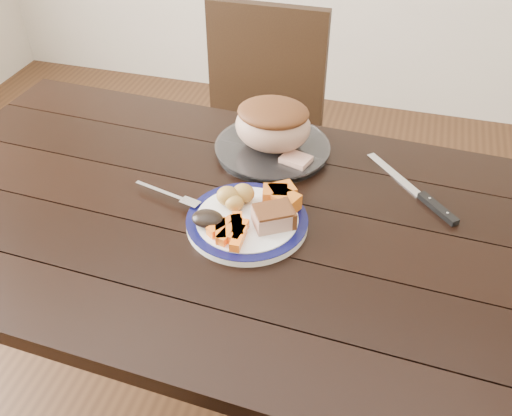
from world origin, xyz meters
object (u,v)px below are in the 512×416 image
(pork_slice, at_px, (273,218))
(roast_joint, at_px, (273,126))
(dinner_plate, at_px, (247,222))
(carving_knife, at_px, (426,199))
(chair_far, at_px, (257,129))
(fork, at_px, (172,196))
(dining_table, at_px, (226,244))
(serving_platter, at_px, (272,150))

(pork_slice, xyz_separation_m, roast_joint, (-0.08, 0.30, 0.04))
(dinner_plate, height_order, pork_slice, pork_slice)
(roast_joint, xyz_separation_m, carving_knife, (0.40, -0.10, -0.07))
(chair_far, bearing_deg, fork, 90.16)
(roast_joint, bearing_deg, chair_far, 110.37)
(pork_slice, relative_size, carving_knife, 0.33)
(pork_slice, height_order, roast_joint, roast_joint)
(dinner_plate, xyz_separation_m, fork, (-0.19, 0.03, 0.01))
(dining_table, height_order, chair_far, chair_far)
(serving_platter, bearing_deg, pork_slice, -75.14)
(fork, bearing_deg, dinner_plate, 5.73)
(dinner_plate, xyz_separation_m, carving_knife, (0.38, 0.20, -0.00))
(chair_far, relative_size, serving_platter, 3.18)
(serving_platter, xyz_separation_m, fork, (-0.17, -0.27, 0.01))
(roast_joint, relative_size, carving_knife, 0.78)
(pork_slice, bearing_deg, serving_platter, 104.86)
(dinner_plate, bearing_deg, dining_table, 159.48)
(dinner_plate, height_order, roast_joint, roast_joint)
(dinner_plate, xyz_separation_m, roast_joint, (-0.02, 0.30, 0.07))
(pork_slice, distance_m, fork, 0.25)
(fork, bearing_deg, roast_joint, 71.78)
(chair_far, height_order, pork_slice, chair_far)
(chair_far, xyz_separation_m, fork, (0.00, -0.73, 0.25))
(dining_table, distance_m, chair_far, 0.76)
(dinner_plate, distance_m, roast_joint, 0.31)
(serving_platter, bearing_deg, fork, -122.27)
(fork, bearing_deg, carving_knife, 30.48)
(dinner_plate, bearing_deg, fork, 171.68)
(serving_platter, relative_size, pork_slice, 3.55)
(dinner_plate, bearing_deg, carving_knife, 27.36)
(chair_far, height_order, roast_joint, chair_far)
(serving_platter, height_order, fork, fork)
(dining_table, bearing_deg, roast_joint, 81.81)
(serving_platter, distance_m, roast_joint, 0.07)
(pork_slice, distance_m, carving_knife, 0.38)
(dinner_plate, height_order, serving_platter, serving_platter)
(chair_far, xyz_separation_m, carving_knife, (0.57, -0.56, 0.23))
(dining_table, xyz_separation_m, roast_joint, (0.04, 0.28, 0.17))
(fork, bearing_deg, serving_platter, 71.78)
(dining_table, xyz_separation_m, carving_knife, (0.44, 0.17, 0.10))
(pork_slice, xyz_separation_m, fork, (-0.25, 0.03, -0.02))
(dining_table, xyz_separation_m, serving_platter, (0.04, 0.28, 0.10))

